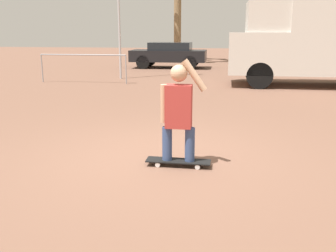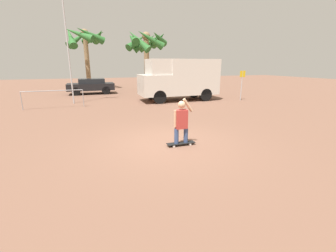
{
  "view_description": "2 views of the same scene",
  "coord_description": "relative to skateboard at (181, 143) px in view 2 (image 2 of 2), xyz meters",
  "views": [
    {
      "loc": [
        0.98,
        -5.41,
        1.88
      ],
      "look_at": [
        0.13,
        0.0,
        0.5
      ],
      "focal_mm": 40.0,
      "sensor_mm": 36.0,
      "label": 1
    },
    {
      "loc": [
        -2.33,
        -6.69,
        2.53
      ],
      "look_at": [
        0.04,
        0.09,
        0.56
      ],
      "focal_mm": 24.0,
      "sensor_mm": 36.0,
      "label": 2
    }
  ],
  "objects": [
    {
      "name": "parked_car_black",
      "position": [
        -2.45,
        14.97,
        0.67
      ],
      "size": [
        3.96,
        1.83,
        1.35
      ],
      "color": "black",
      "rests_on": "ground_plane"
    },
    {
      "name": "palm_tree_center_background",
      "position": [
        -2.56,
        19.22,
        4.98
      ],
      "size": [
        4.28,
        4.45,
        6.29
      ],
      "color": "#8E704C",
      "rests_on": "ground_plane"
    },
    {
      "name": "plaza_railing_segment",
      "position": [
        -4.7,
        8.41,
        0.81
      ],
      "size": [
        3.35,
        0.05,
        1.08
      ],
      "color": "#99999E",
      "rests_on": "ground_plane"
    },
    {
      "name": "ground_plane",
      "position": [
        -0.34,
        0.35,
        -0.07
      ],
      "size": [
        80.0,
        80.0,
        0.0
      ],
      "primitive_type": "plane",
      "color": "brown"
    },
    {
      "name": "flagpole",
      "position": [
        -3.61,
        9.96,
        4.09
      ],
      "size": [
        1.15,
        0.12,
        7.26
      ],
      "color": "#B7B7BC",
      "rests_on": "ground_plane"
    },
    {
      "name": "palm_tree_near_van",
      "position": [
        3.21,
        17.02,
        4.63
      ],
      "size": [
        4.43,
        4.42,
        5.92
      ],
      "color": "#8E704C",
      "rests_on": "ground_plane"
    },
    {
      "name": "street_sign",
      "position": [
        7.76,
        7.35,
        1.31
      ],
      "size": [
        0.44,
        0.06,
        2.12
      ],
      "color": "#B7B7BC",
      "rests_on": "ground_plane"
    },
    {
      "name": "skateboard",
      "position": [
        0.0,
        0.0,
        0.0
      ],
      "size": [
        0.93,
        0.24,
        0.09
      ],
      "color": "black",
      "rests_on": "ground_plane"
    },
    {
      "name": "camper_van",
      "position": [
        3.59,
        8.92,
        1.53
      ],
      "size": [
        5.57,
        2.23,
        2.91
      ],
      "color": "black",
      "rests_on": "ground_plane"
    },
    {
      "name": "person_skateboarder",
      "position": [
        -0.0,
        -0.0,
        0.78
      ],
      "size": [
        0.64,
        0.24,
        1.45
      ],
      "color": "#384C7A",
      "rests_on": "skateboard"
    }
  ]
}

